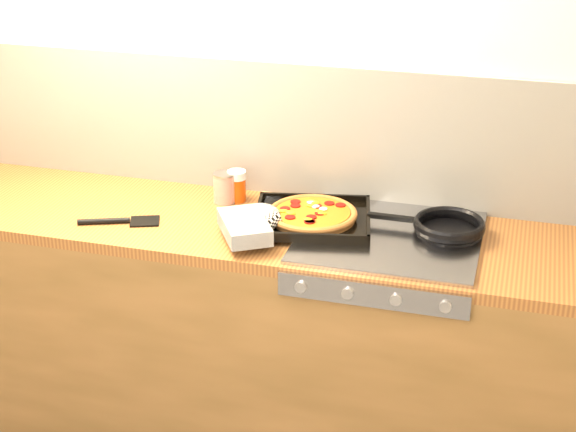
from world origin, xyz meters
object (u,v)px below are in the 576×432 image
(tomato_can, at_px, (224,188))
(pizza_on_tray, at_px, (294,218))
(frying_pan, at_px, (447,226))
(juice_glass, at_px, (237,186))

(tomato_can, bearing_deg, pizza_on_tray, -26.91)
(pizza_on_tray, xyz_separation_m, frying_pan, (0.51, 0.08, -0.01))
(pizza_on_tray, relative_size, tomato_can, 4.66)
(pizza_on_tray, bearing_deg, frying_pan, 9.39)
(frying_pan, relative_size, tomato_can, 3.50)
(juice_glass, bearing_deg, pizza_on_tray, -34.58)
(frying_pan, bearing_deg, juice_glass, 172.69)
(pizza_on_tray, relative_size, frying_pan, 1.33)
(tomato_can, relative_size, juice_glass, 0.99)
(pizza_on_tray, bearing_deg, juice_glass, 145.42)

